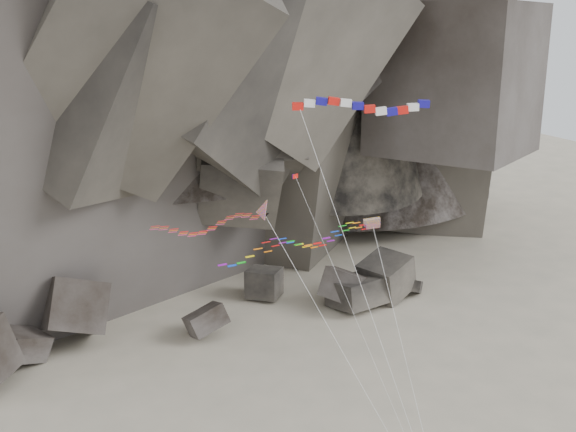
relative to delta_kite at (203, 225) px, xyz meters
name	(u,v)px	position (x,y,z in m)	size (l,w,h in m)	color
boulder_field	(173,319)	(5.46, 28.51, -20.68)	(65.88, 16.78, 9.34)	#47423F
delta_kite	(203,225)	(0.00, 0.00, 0.00)	(16.80, 15.07, 22.96)	red
banner_kite	(362,109)	(10.51, -4.38, 8.33)	(9.10, 12.55, 30.51)	red
parafoil_kite	(294,242)	(7.26, -0.23, -2.38)	(14.89, 15.09, 19.93)	yellow
pennant_kite	(331,262)	(9.69, -1.80, -3.84)	(4.24, 17.20, 23.63)	red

